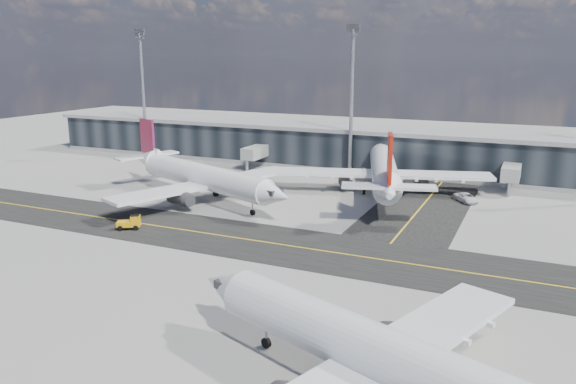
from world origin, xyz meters
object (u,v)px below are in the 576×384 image
(airliner_af, at_px, (202,176))
(baggage_tug, at_px, (131,222))
(airliner_redtail, at_px, (384,170))
(service_van, at_px, (466,198))
(airliner_near, at_px, (395,362))

(airliner_af, distance_m, baggage_tug, 17.87)
(airliner_redtail, bearing_deg, service_van, -14.45)
(service_van, bearing_deg, airliner_redtail, 145.40)
(service_van, bearing_deg, airliner_af, 165.65)
(airliner_redtail, height_order, service_van, airliner_redtail)
(airliner_near, xyz_separation_m, service_van, (-2.79, 59.64, -3.16))
(airliner_af, bearing_deg, baggage_tug, 20.94)
(service_van, bearing_deg, baggage_tug, -176.48)
(baggage_tug, distance_m, service_van, 52.73)
(airliner_af, xyz_separation_m, airliner_redtail, (26.16, 16.08, 0.28))
(airliner_af, distance_m, airliner_near, 60.57)
(airliner_redtail, bearing_deg, airliner_near, -91.25)
(service_van, bearing_deg, airliner_near, -124.34)
(airliner_redtail, relative_size, service_van, 8.55)
(baggage_tug, xyz_separation_m, service_van, (40.08, 34.27, -0.29))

